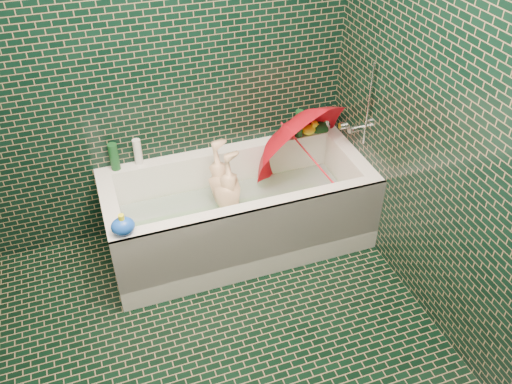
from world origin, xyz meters
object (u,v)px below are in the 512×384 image
object	(u,v)px
child	(229,205)
umbrella	(311,158)
bathtub	(240,218)
rubber_duck	(310,129)
bath_toy	(123,226)

from	to	relation	value
child	umbrella	bearing A→B (deg)	85.17
bathtub	rubber_duck	distance (m)	0.80
umbrella	rubber_duck	bearing A→B (deg)	51.82
child	bath_toy	bearing A→B (deg)	-71.36
rubber_duck	bath_toy	bearing A→B (deg)	-144.39
rubber_duck	bath_toy	size ratio (longest dim) A/B	0.85
bath_toy	bathtub	bearing A→B (deg)	34.47
bathtub	rubber_duck	size ratio (longest dim) A/B	13.11
umbrella	rubber_duck	size ratio (longest dim) A/B	5.54
bath_toy	child	bearing A→B (deg)	38.96
child	rubber_duck	world-z (taller)	rubber_duck
bath_toy	umbrella	bearing A→B (deg)	28.88
child	bath_toy	distance (m)	0.83
umbrella	rubber_duck	xyz separation A→B (m)	(0.10, 0.25, 0.06)
child	umbrella	size ratio (longest dim) A/B	1.23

